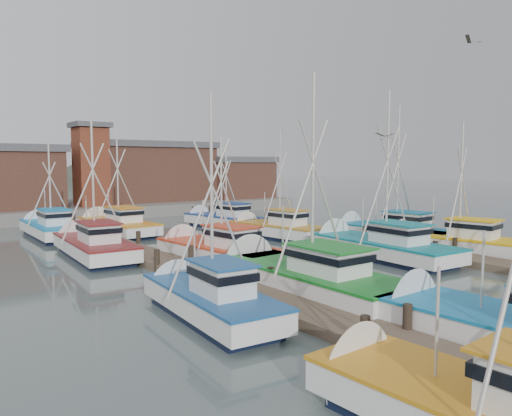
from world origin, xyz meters
TOP-DOWN VIEW (x-y plane):
  - ground at (0.00, 0.00)m, footprint 260.00×260.00m
  - dock_left at (-7.00, 4.04)m, footprint 2.30×46.00m
  - dock_right at (7.00, 4.04)m, footprint 2.30×46.00m
  - quay at (0.00, 37.00)m, footprint 44.00×16.00m
  - shed_center at (6.00, 37.00)m, footprint 14.84×9.54m
  - shed_right at (17.00, 34.00)m, footprint 8.48×6.36m
  - lookout_tower at (-2.00, 33.00)m, footprint 3.60×3.60m
  - boat_2 at (-9.84, -13.51)m, footprint 3.09×8.75m
  - boat_4 at (-4.56, -2.21)m, footprint 4.22×10.49m
  - boat_5 at (4.28, 0.89)m, footprint 4.31×10.23m
  - boat_6 at (-9.84, -2.93)m, footprint 3.50×8.09m
  - boat_7 at (9.21, -0.74)m, footprint 4.26×9.46m
  - boat_8 at (-4.31, 5.39)m, footprint 3.76×9.51m
  - boat_9 at (4.22, 10.64)m, footprint 3.60×8.84m
  - boat_10 at (-9.28, 11.35)m, footprint 3.85×9.55m
  - boat_11 at (9.94, 4.55)m, footprint 4.25×9.67m
  - boat_12 at (-4.58, 19.94)m, footprint 3.75×9.82m
  - boat_13 at (4.29, 18.04)m, footprint 3.93×9.03m
  - boat_14 at (-9.25, 21.23)m, footprint 3.33×9.20m
  - gull_near at (-0.49, -7.67)m, footprint 1.53×0.66m
  - gull_far at (3.35, -0.36)m, footprint 1.54×0.61m

SIDE VIEW (x-z plane):
  - ground at x=0.00m, z-range 0.00..0.00m
  - dock_left at x=-7.00m, z-range -0.54..0.96m
  - dock_right at x=7.00m, z-range -0.54..0.96m
  - quay at x=0.00m, z-range 0.00..1.20m
  - boat_2 at x=-9.84m, z-range -2.93..4.29m
  - boat_8 at x=-4.31m, z-range -3.29..4.64m
  - boat_13 at x=4.29m, z-range -3.32..4.68m
  - boat_14 at x=-9.25m, z-range -3.25..4.61m
  - boat_9 at x=4.22m, z-range -3.69..5.05m
  - boat_12 at x=-4.58m, z-range -3.94..5.30m
  - boat_7 at x=9.21m, z-range -3.79..5.15m
  - boat_6 at x=-9.84m, z-range -3.66..5.02m
  - boat_10 at x=-9.28m, z-range -3.96..5.33m
  - boat_4 at x=-4.56m, z-range -4.50..5.87m
  - boat_5 at x=4.28m, z-range -4.68..6.05m
  - boat_11 at x=9.94m, z-range -4.59..5.97m
  - shed_right at x=17.00m, z-range 1.24..6.44m
  - shed_center at x=6.00m, z-range 1.24..8.14m
  - lookout_tower at x=-2.00m, z-range 1.30..9.80m
  - gull_far at x=3.35m, z-range 7.06..7.30m
  - gull_near at x=-0.49m, z-range 10.24..10.48m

